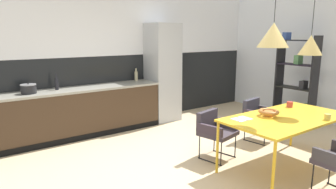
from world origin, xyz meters
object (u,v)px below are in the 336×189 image
(dining_table, at_px, (287,119))
(fruit_bowl, at_px, (269,112))
(pendant_lamp_over_table_near, at_px, (273,35))
(bottle_oil_tall, at_px, (57,84))
(open_book, at_px, (242,119))
(bottle_wine_green, at_px, (136,76))
(armchair_head_of_table, at_px, (214,127))
(mug_glass_clear, at_px, (328,117))
(refrigerator_column, at_px, (163,73))
(mug_wide_latte, at_px, (290,104))
(open_shelf_unit, at_px, (296,78))
(armchair_near_window, at_px, (258,113))
(pendant_lamp_over_table_far, at_px, (311,45))
(cooking_pot, at_px, (29,89))

(dining_table, xyz_separation_m, fruit_bowl, (-0.19, 0.16, 0.10))
(pendant_lamp_over_table_near, bearing_deg, bottle_oil_tall, 121.43)
(open_book, relative_size, bottle_wine_green, 0.93)
(armchair_head_of_table, relative_size, mug_glass_clear, 5.85)
(armchair_head_of_table, xyz_separation_m, bottle_wine_green, (-0.01, 2.37, 0.53))
(refrigerator_column, relative_size, open_book, 8.60)
(open_book, height_order, mug_glass_clear, mug_glass_clear)
(mug_wide_latte, relative_size, bottle_wine_green, 0.51)
(open_shelf_unit, bearing_deg, mug_wide_latte, -60.97)
(open_book, relative_size, mug_glass_clear, 1.99)
(mug_glass_clear, bearing_deg, bottle_wine_green, 102.89)
(armchair_near_window, height_order, pendant_lamp_over_table_far, pendant_lamp_over_table_far)
(fruit_bowl, bearing_deg, pendant_lamp_over_table_near, -147.69)
(armchair_near_window, xyz_separation_m, mug_glass_clear, (-0.36, -1.37, 0.31))
(bottle_oil_tall, bearing_deg, mug_glass_clear, -54.29)
(mug_glass_clear, distance_m, cooking_pot, 4.51)
(refrigerator_column, bearing_deg, fruit_bowl, -93.84)
(armchair_near_window, relative_size, fruit_bowl, 2.60)
(open_book, bearing_deg, dining_table, -22.49)
(fruit_bowl, height_order, open_book, fruit_bowl)
(open_shelf_unit, relative_size, pendant_lamp_over_table_far, 1.53)
(fruit_bowl, distance_m, open_shelf_unit, 2.59)
(open_book, bearing_deg, armchair_head_of_table, 81.90)
(fruit_bowl, bearing_deg, mug_wide_latte, 10.61)
(mug_wide_latte, xyz_separation_m, bottle_wine_green, (-1.06, 2.93, 0.20))
(pendant_lamp_over_table_near, bearing_deg, armchair_near_window, 42.54)
(refrigerator_column, xyz_separation_m, dining_table, (-0.00, -3.02, -0.33))
(fruit_bowl, xyz_separation_m, cooking_pot, (-2.50, 2.84, 0.16))
(refrigerator_column, relative_size, fruit_bowl, 7.54)
(mug_glass_clear, xyz_separation_m, pendant_lamp_over_table_far, (0.08, 0.37, 0.92))
(pendant_lamp_over_table_near, bearing_deg, dining_table, -7.56)
(refrigerator_column, relative_size, bottle_wine_green, 8.04)
(bottle_oil_tall, distance_m, pendant_lamp_over_table_near, 3.65)
(mug_wide_latte, xyz_separation_m, pendant_lamp_over_table_near, (-0.88, -0.24, 1.05))
(pendant_lamp_over_table_far, bearing_deg, bottle_wine_green, 105.59)
(dining_table, distance_m, armchair_head_of_table, 1.03)
(dining_table, xyz_separation_m, bottle_wine_green, (-0.54, 3.22, 0.29))
(pendant_lamp_over_table_far, bearing_deg, fruit_bowl, 160.81)
(mug_glass_clear, relative_size, open_shelf_unit, 0.06)
(bottle_wine_green, bearing_deg, armchair_head_of_table, -89.83)
(bottle_oil_tall, xyz_separation_m, pendant_lamp_over_table_far, (2.58, -3.11, 0.70))
(armchair_near_window, distance_m, cooking_pot, 3.93)
(cooking_pot, xyz_separation_m, open_shelf_unit, (4.86, -1.79, -0.00))
(open_book, distance_m, cooking_pot, 3.44)
(armchair_near_window, relative_size, cooking_pot, 2.91)
(open_book, xyz_separation_m, cooking_pot, (-2.07, 2.74, 0.21))
(armchair_head_of_table, bearing_deg, dining_table, 109.84)
(bottle_oil_tall, bearing_deg, open_shelf_unit, -23.05)
(armchair_head_of_table, relative_size, bottle_wine_green, 2.74)
(refrigerator_column, xyz_separation_m, armchair_head_of_table, (-0.54, -2.17, -0.57))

